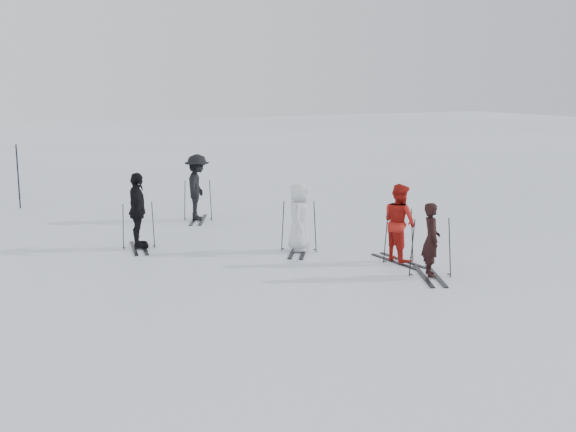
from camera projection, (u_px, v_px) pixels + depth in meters
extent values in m
plane|color=silver|center=(308.00, 266.00, 16.68)|extent=(120.00, 120.00, 0.00)
imported|color=black|center=(431.00, 241.00, 15.59)|extent=(0.61, 0.70, 1.61)
imported|color=#AC1913|center=(399.00, 224.00, 16.89)|extent=(0.71, 0.90, 1.83)
imported|color=silver|center=(299.00, 218.00, 17.91)|extent=(0.91, 0.99, 1.69)
imported|color=black|center=(138.00, 212.00, 18.17)|extent=(0.69, 1.20, 1.92)
imported|color=black|center=(197.00, 188.00, 21.83)|extent=(1.25, 1.48, 1.99)
cylinder|color=black|center=(18.00, 177.00, 23.87)|extent=(0.06, 0.06, 2.13)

